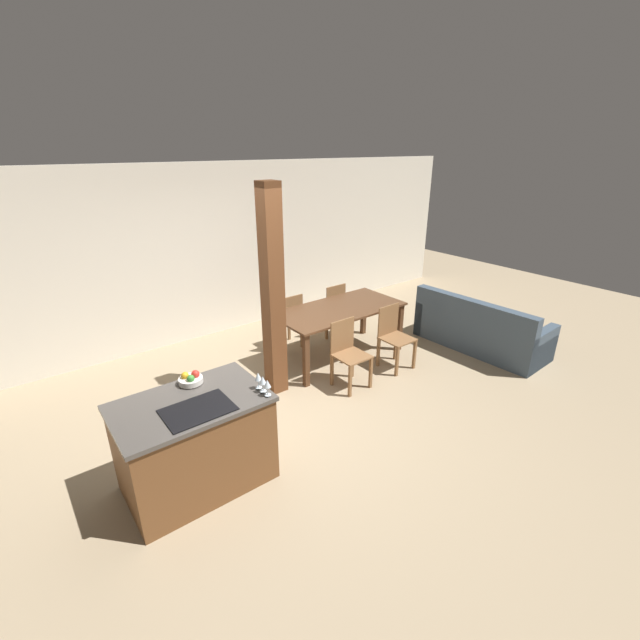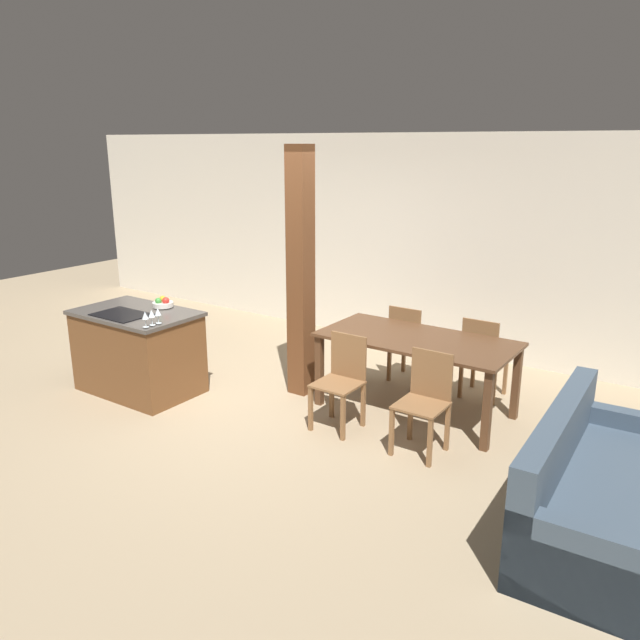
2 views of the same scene
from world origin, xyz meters
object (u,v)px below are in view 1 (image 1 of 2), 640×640
at_px(wine_glass_far, 258,377).
at_px(dining_table, 339,314).
at_px(fruit_bowl, 191,379).
at_px(couch, 479,331).
at_px(dining_chair_near_right, 394,335).
at_px(dining_chair_far_right, 331,308).
at_px(kitchen_island, 195,443).
at_px(dining_chair_near_left, 348,352).
at_px(timber_post, 273,295).
at_px(wine_glass_near, 267,384).
at_px(dining_chair_far_left, 288,320).
at_px(wine_glass_middle, 263,380).

height_order(wine_glass_far, dining_table, wine_glass_far).
relative_size(fruit_bowl, couch, 0.11).
bearing_deg(dining_chair_near_right, couch, -15.61).
relative_size(dining_table, dining_chair_far_right, 2.14).
bearing_deg(kitchen_island, dining_table, 23.81).
bearing_deg(couch, dining_chair_near_left, 77.72).
bearing_deg(couch, dining_chair_far_right, 37.32).
height_order(fruit_bowl, timber_post, timber_post).
xyz_separation_m(kitchen_island, wine_glass_far, (0.57, -0.19, 0.56)).
distance_m(wine_glass_near, dining_chair_far_left, 2.83).
relative_size(wine_glass_middle, wine_glass_far, 1.00).
distance_m(wine_glass_middle, timber_post, 1.53).
bearing_deg(dining_table, wine_glass_near, -144.10).
height_order(dining_chair_far_left, timber_post, timber_post).
height_order(wine_glass_far, dining_chair_near_left, wine_glass_far).
relative_size(wine_glass_far, timber_post, 0.06).
bearing_deg(wine_glass_near, wine_glass_far, 90.00).
height_order(fruit_bowl, dining_chair_near_right, fruit_bowl).
bearing_deg(wine_glass_far, wine_glass_near, -90.00).
bearing_deg(dining_chair_far_left, wine_glass_near, 52.77).
height_order(wine_glass_middle, dining_chair_near_left, wine_glass_middle).
bearing_deg(fruit_bowl, timber_post, 27.26).
bearing_deg(dining_chair_near_right, kitchen_island, -170.99).
bearing_deg(fruit_bowl, dining_chair_far_right, 28.25).
distance_m(fruit_bowl, dining_chair_far_right, 3.41).
relative_size(kitchen_island, timber_post, 0.50).
xyz_separation_m(dining_chair_near_left, timber_post, (-0.80, 0.46, 0.82)).
bearing_deg(dining_chair_far_left, dining_chair_near_left, 90.00).
relative_size(fruit_bowl, dining_chair_near_left, 0.25).
distance_m(wine_glass_middle, dining_chair_near_right, 2.69).
distance_m(dining_table, dining_chair_near_left, 0.83).
xyz_separation_m(wine_glass_middle, couch, (4.00, 0.34, -0.72)).
distance_m(fruit_bowl, timber_post, 1.53).
distance_m(dining_chair_near_left, couch, 2.37).
xyz_separation_m(dining_table, dining_chair_near_left, (-0.42, -0.69, -0.20)).
relative_size(dining_chair_near_left, dining_chair_far_right, 1.00).
relative_size(kitchen_island, dining_chair_near_right, 1.47).
bearing_deg(wine_glass_far, dining_chair_far_left, 50.74).
distance_m(fruit_bowl, dining_chair_near_left, 2.19).
distance_m(dining_table, dining_chair_far_left, 0.83).
distance_m(fruit_bowl, dining_chair_far_left, 2.70).
relative_size(fruit_bowl, dining_chair_far_right, 0.25).
relative_size(dining_table, dining_chair_near_left, 2.14).
height_order(dining_chair_near_right, dining_chair_far_left, same).
bearing_deg(dining_chair_near_right, wine_glass_far, -164.98).
height_order(dining_chair_near_right, couch, dining_chair_near_right).
bearing_deg(dining_table, kitchen_island, -156.19).
relative_size(dining_chair_far_left, timber_post, 0.34).
distance_m(couch, timber_post, 3.40).
relative_size(wine_glass_far, dining_chair_far_left, 0.18).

